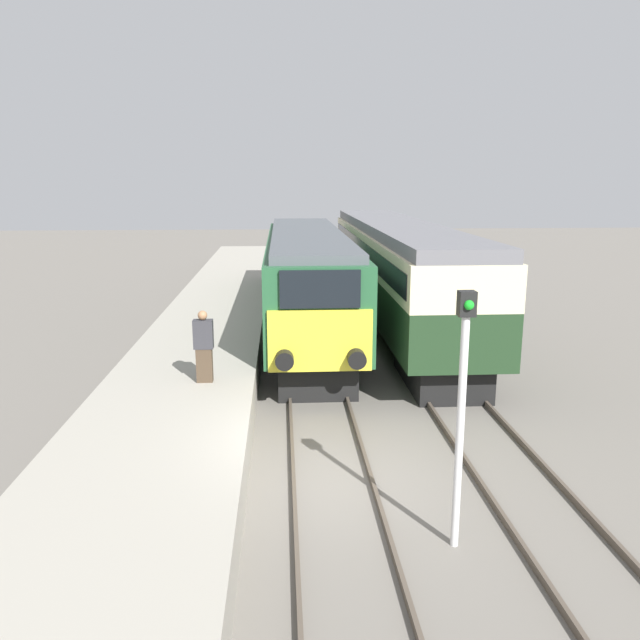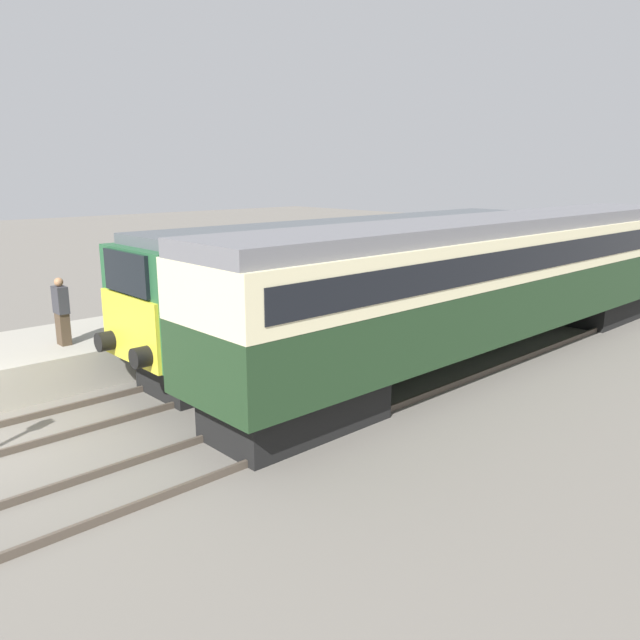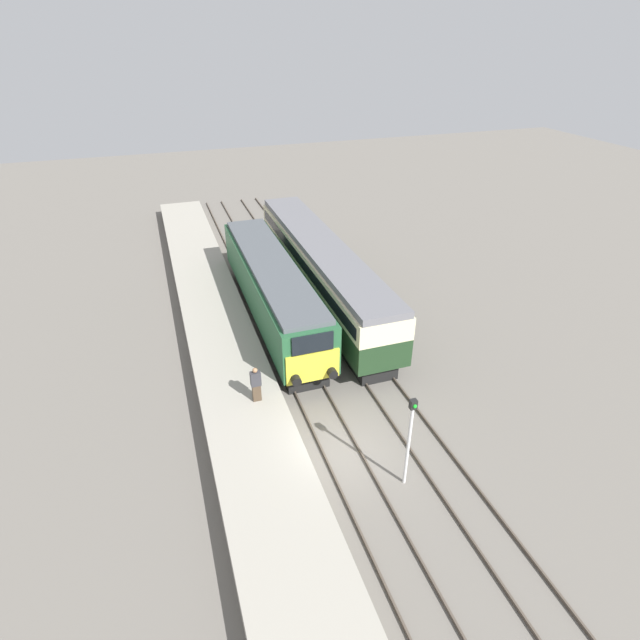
% 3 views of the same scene
% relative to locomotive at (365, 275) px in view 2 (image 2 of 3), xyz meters
% --- Properties ---
extents(platform_left, '(3.50, 50.00, 0.95)m').
position_rel_locomotive_xyz_m(platform_left, '(-3.30, -3.15, -1.63)').
color(platform_left, '#9E998C').
rests_on(platform_left, ground_plane).
extents(rails_near_track, '(1.51, 60.00, 0.14)m').
position_rel_locomotive_xyz_m(rails_near_track, '(0.00, -6.15, -2.04)').
color(rails_near_track, '#4C4238').
rests_on(rails_near_track, ground_plane).
extents(rails_far_track, '(1.50, 60.00, 0.14)m').
position_rel_locomotive_xyz_m(rails_far_track, '(3.40, -6.15, -2.04)').
color(rails_far_track, '#4C4238').
rests_on(rails_far_track, ground_plane).
extents(locomotive, '(2.70, 15.28, 3.73)m').
position_rel_locomotive_xyz_m(locomotive, '(0.00, 0.00, 0.00)').
color(locomotive, black).
rests_on(locomotive, ground_plane).
extents(passenger_carriage, '(2.75, 18.42, 3.92)m').
position_rel_locomotive_xyz_m(passenger_carriage, '(3.40, 1.42, 0.28)').
color(passenger_carriage, black).
rests_on(passenger_carriage, ground_plane).
extents(person_on_platform, '(0.44, 0.26, 1.66)m').
position_rel_locomotive_xyz_m(person_on_platform, '(-2.68, -7.88, -0.33)').
color(person_on_platform, '#473828').
rests_on(person_on_platform, platform_left).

